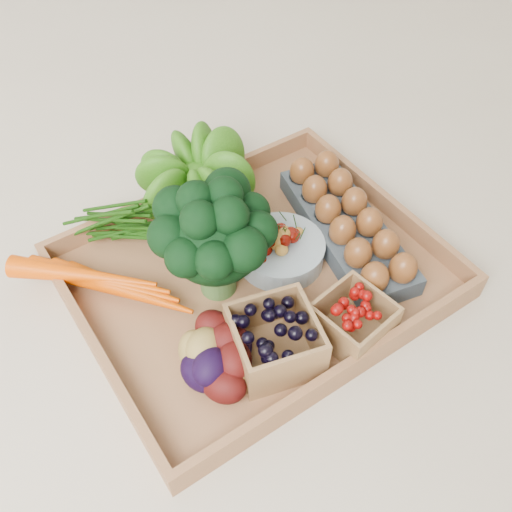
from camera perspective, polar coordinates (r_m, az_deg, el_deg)
ground at (r=0.92m, az=0.00°, el=-2.44°), size 4.00×4.00×0.00m
tray at (r=0.92m, az=0.00°, el=-2.15°), size 0.55×0.45×0.01m
carrots at (r=0.90m, az=-15.35°, el=-2.38°), size 0.24×0.17×0.06m
lettuce at (r=0.98m, az=-5.94°, el=8.17°), size 0.14×0.14×0.14m
broccoli at (r=0.84m, az=-4.01°, el=-0.07°), size 0.19×0.19×0.15m
cherry_bowl at (r=0.92m, az=2.48°, el=0.49°), size 0.14×0.14×0.04m
egg_carton at (r=0.96m, az=9.01°, el=2.65°), size 0.17×0.32×0.04m
potatoes at (r=0.78m, az=-3.74°, el=-9.55°), size 0.15×0.15×0.09m
punnet_blackberry at (r=0.79m, az=1.90°, el=-8.43°), size 0.14×0.14×0.08m
punnet_raspberry at (r=0.83m, az=9.69°, el=-6.34°), size 0.11×0.11×0.07m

